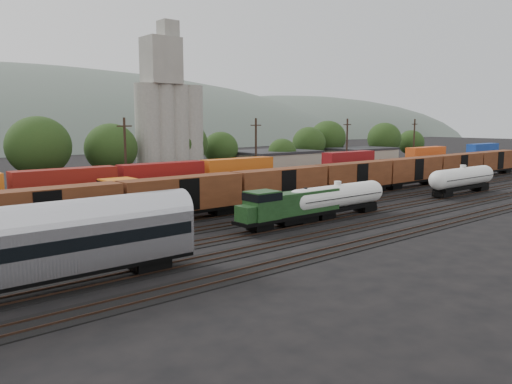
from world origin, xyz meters
TOP-DOWN VIEW (x-y plane):
  - ground at (0.00, 0.00)m, footprint 600.00×600.00m
  - tracks at (0.00, 0.00)m, footprint 180.00×33.20m
  - green_locomotive at (-6.03, -5.00)m, footprint 15.19×2.68m
  - tank_car_a at (2.05, -5.00)m, footprint 15.85×2.84m
  - tank_car_b at (31.62, -5.00)m, footprint 16.90×3.03m
  - passenger_coach at (-35.35, -10.00)m, footprint 25.98×3.20m
  - orange_locomotive at (-14.07, 10.00)m, footprint 18.55×3.09m
  - boxcar_string at (2.25, 5.00)m, footprint 138.20×2.90m
  - container_wall at (-2.07, 15.00)m, footprint 165.60×2.60m
  - grain_silo at (3.28, 36.00)m, footprint 13.40×5.00m
  - industrial_sheds at (6.63, 35.25)m, footprint 119.38×17.26m
  - tree_band at (3.99, 37.31)m, footprint 162.08×16.88m
  - utility_poles at (0.00, 22.00)m, footprint 122.20×0.36m

SIDE VIEW (x-z plane):
  - ground at x=0.00m, z-range 0.00..0.00m
  - tracks at x=0.00m, z-range -0.05..0.15m
  - green_locomotive at x=-6.03m, z-range 0.31..4.32m
  - tank_car_a at x=2.05m, z-range 0.41..4.56m
  - industrial_sheds at x=6.63m, z-range 0.01..5.11m
  - tank_car_b at x=31.62m, z-range 0.42..4.85m
  - orange_locomotive at x=-14.07m, z-range 0.32..4.96m
  - container_wall at x=-2.07m, z-range -0.02..5.78m
  - boxcar_string at x=2.25m, z-range 1.02..5.22m
  - passenger_coach at x=-35.35m, z-range 0.64..6.54m
  - utility_poles at x=0.00m, z-range 0.21..12.21m
  - tree_band at x=3.99m, z-range 0.52..12.78m
  - grain_silo at x=3.28m, z-range -3.24..25.76m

